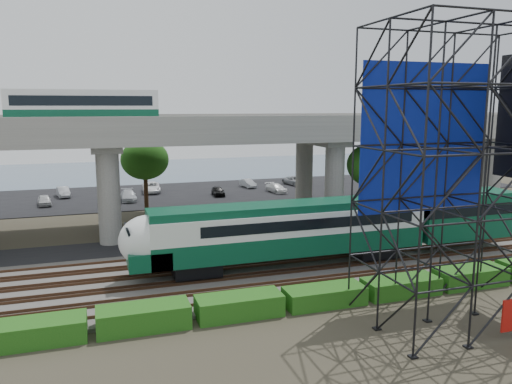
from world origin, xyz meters
name	(u,v)px	position (x,y,z in m)	size (l,w,h in m)	color
ground	(281,281)	(0.00, 0.00, 0.00)	(140.00, 140.00, 0.00)	#474233
ballast_bed	(270,270)	(0.00, 2.00, 0.10)	(90.00, 12.00, 0.20)	slate
service_road	(236,240)	(0.00, 10.50, 0.04)	(90.00, 5.00, 0.08)	black
parking_lot	(186,193)	(0.00, 34.00, 0.04)	(90.00, 18.00, 0.08)	black
harbor_water	(163,172)	(0.00, 56.00, 0.01)	(140.00, 40.00, 0.03)	#475D74
rail_tracks	(270,268)	(0.00, 2.00, 0.28)	(90.00, 9.52, 0.16)	#472D1E
commuter_train	(319,226)	(3.56, 2.00, 2.88)	(29.30, 3.06, 4.30)	black
overpass	(210,138)	(-0.84, 16.00, 8.21)	(80.00, 12.00, 12.40)	#9E9B93
scaffold_tower	(461,178)	(6.65, -7.98, 7.47)	(9.36, 6.36, 15.00)	black
hedge_strip	(325,295)	(1.01, -4.30, 0.56)	(34.60, 1.80, 1.20)	#174F12
trees	(169,168)	(-4.67, 16.17, 5.57)	(40.94, 16.94, 7.69)	#382314
parked_cars	(185,189)	(-0.16, 33.82, 0.68)	(34.68, 9.52, 1.30)	silver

